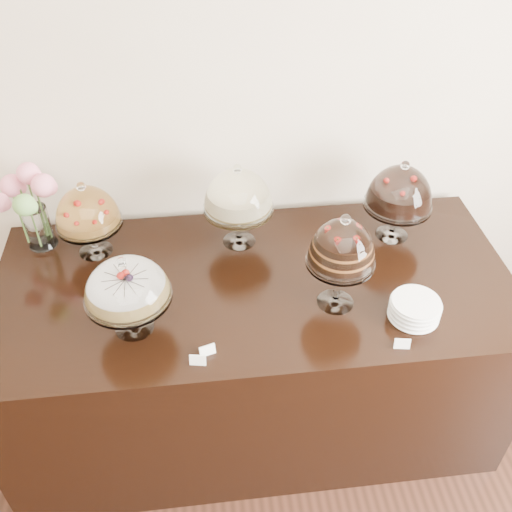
{
  "coord_description": "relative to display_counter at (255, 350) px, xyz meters",
  "views": [
    {
      "loc": [
        -0.1,
        0.7,
        2.55
      ],
      "look_at": [
        0.1,
        2.4,
        1.08
      ],
      "focal_mm": 40.0,
      "sensor_mm": 36.0,
      "label": 1
    }
  ],
  "objects": [
    {
      "name": "wall_back",
      "position": [
        -0.1,
        0.55,
        1.05
      ],
      "size": [
        5.0,
        0.04,
        3.0
      ],
      "primitive_type": "cube",
      "color": "beige",
      "rests_on": "ground"
    },
    {
      "name": "display_counter",
      "position": [
        0.0,
        0.0,
        0.0
      ],
      "size": [
        2.2,
        1.0,
        0.9
      ],
      "primitive_type": "cube",
      "color": "black",
      "rests_on": "ground"
    },
    {
      "name": "cake_stand_sugar_sponge",
      "position": [
        -0.49,
        -0.21,
        0.68
      ],
      "size": [
        0.32,
        0.32,
        0.35
      ],
      "color": "white",
      "rests_on": "display_counter"
    },
    {
      "name": "cake_stand_choco_layer",
      "position": [
        0.31,
        -0.16,
        0.74
      ],
      "size": [
        0.27,
        0.27,
        0.44
      ],
      "color": "white",
      "rests_on": "display_counter"
    },
    {
      "name": "cake_stand_cheesecake",
      "position": [
        -0.04,
        0.27,
        0.71
      ],
      "size": [
        0.31,
        0.31,
        0.4
      ],
      "color": "white",
      "rests_on": "display_counter"
    },
    {
      "name": "cake_stand_dark_choco",
      "position": [
        0.67,
        0.24,
        0.69
      ],
      "size": [
        0.3,
        0.3,
        0.39
      ],
      "color": "white",
      "rests_on": "display_counter"
    },
    {
      "name": "cake_stand_fruit_tart",
      "position": [
        -0.68,
        0.28,
        0.67
      ],
      "size": [
        0.28,
        0.28,
        0.36
      ],
      "color": "white",
      "rests_on": "display_counter"
    },
    {
      "name": "flower_vase",
      "position": [
        -0.93,
        0.35,
        0.68
      ],
      "size": [
        0.27,
        0.3,
        0.39
      ],
      "color": "white",
      "rests_on": "display_counter"
    },
    {
      "name": "plate_stack",
      "position": [
        0.6,
        -0.28,
        0.49
      ],
      "size": [
        0.19,
        0.19,
        0.08
      ],
      "color": "white",
      "rests_on": "display_counter"
    },
    {
      "name": "price_card_left",
      "position": [
        -0.26,
        -0.42,
        0.47
      ],
      "size": [
        0.06,
        0.03,
        0.04
      ],
      "primitive_type": "cube",
      "rotation": [
        -0.21,
        0.0,
        -0.18
      ],
      "color": "white",
      "rests_on": "display_counter"
    },
    {
      "name": "price_card_right",
      "position": [
        0.5,
        -0.43,
        0.47
      ],
      "size": [
        0.06,
        0.02,
        0.04
      ],
      "primitive_type": "cube",
      "rotation": [
        -0.21,
        0.0,
        -0.16
      ],
      "color": "white",
      "rests_on": "display_counter"
    },
    {
      "name": "price_card_extra",
      "position": [
        -0.22,
        -0.38,
        0.47
      ],
      "size": [
        0.06,
        0.03,
        0.04
      ],
      "primitive_type": "cube",
      "rotation": [
        -0.21,
        0.0,
        0.29
      ],
      "color": "white",
      "rests_on": "display_counter"
    }
  ]
}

